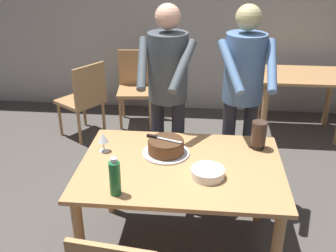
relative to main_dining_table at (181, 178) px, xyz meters
name	(u,v)px	position (x,y,z in m)	size (l,w,h in m)	color
ground_plane	(180,249)	(0.00, 0.00, -0.64)	(14.00, 14.00, 0.00)	#4C4742
back_wall	(197,8)	(0.00, 2.86, 0.71)	(10.00, 0.12, 2.70)	#BCB7AD
main_dining_table	(181,178)	(0.00, 0.00, 0.00)	(1.39, 0.98, 0.75)	tan
cake_on_platter	(166,147)	(-0.12, 0.15, 0.16)	(0.34, 0.34, 0.11)	silver
cake_knife	(157,137)	(-0.19, 0.17, 0.23)	(0.26, 0.11, 0.02)	silver
plate_stack	(208,173)	(0.18, -0.13, 0.14)	(0.22, 0.22, 0.06)	white
wine_glass_near	(103,138)	(-0.57, 0.14, 0.21)	(0.08, 0.08, 0.14)	silver
water_bottle	(115,178)	(-0.37, -0.38, 0.23)	(0.07, 0.07, 0.25)	#1E6B38
hurricane_lamp	(259,135)	(0.55, 0.30, 0.22)	(0.11, 0.11, 0.21)	black
person_cutting_cake	(168,85)	(-0.16, 0.70, 0.44)	(0.46, 0.57, 1.72)	#2D2D38
person_standing_beside	(243,86)	(0.45, 0.73, 0.44)	(0.46, 0.57, 1.72)	#2D2D38
background_table	(300,88)	(1.25, 2.16, -0.06)	(1.00, 0.70, 0.74)	tan
background_chair_0	(84,98)	(-1.24, 1.81, -0.15)	(0.61, 0.61, 0.90)	tan
background_chair_1	(136,85)	(-0.72, 2.32, -0.15)	(0.48, 0.48, 0.90)	tan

